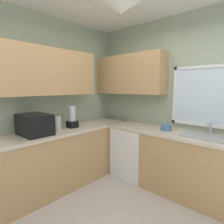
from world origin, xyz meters
TOP-DOWN VIEW (x-y plane):
  - room_shell at (-0.76, 0.50)m, footprint 3.56×3.36m
  - counter_run_left at (-1.41, 0.00)m, footprint 0.65×2.97m
  - counter_run_back at (0.21, 1.31)m, footprint 2.65×0.65m
  - dishwasher at (-0.75, 1.28)m, footprint 0.60×0.60m
  - microwave at (-1.41, -0.18)m, footprint 0.48×0.36m
  - kettle at (-1.39, 0.16)m, footprint 0.12×0.12m
  - sink_assembly at (0.41, 1.32)m, footprint 0.60×0.40m
  - bowl at (-0.17, 1.31)m, footprint 0.17×0.17m
  - blender_appliance at (-1.41, 0.45)m, footprint 0.15×0.15m

SIDE VIEW (x-z plane):
  - dishwasher at x=-0.75m, z-range 0.00..0.87m
  - counter_run_left at x=-1.41m, z-range 0.00..0.91m
  - counter_run_back at x=0.21m, z-range 0.00..0.91m
  - sink_assembly at x=0.41m, z-range 0.82..1.02m
  - bowl at x=-0.17m, z-range 0.91..1.00m
  - kettle at x=-1.39m, z-range 0.91..1.13m
  - microwave at x=-1.41m, z-range 0.91..1.20m
  - blender_appliance at x=-1.41m, z-range 0.89..1.25m
  - room_shell at x=-0.76m, z-range 0.48..3.24m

